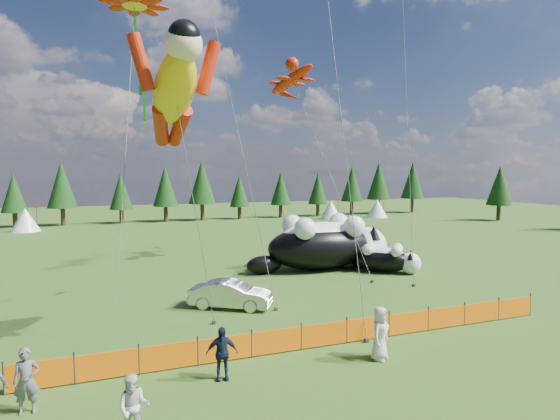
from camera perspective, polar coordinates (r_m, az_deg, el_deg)
name	(u,v)px	position (r m, az deg, el deg)	size (l,w,h in m)	color
ground	(296,322)	(20.80, 2.07, -14.47)	(160.00, 160.00, 0.00)	black
safety_fence	(324,334)	(18.05, 5.82, -15.86)	(22.06, 0.06, 1.10)	#262626
tree_line	(176,193)	(63.66, -13.43, 2.14)	(90.00, 4.00, 8.00)	black
festival_tents	(261,212)	(61.26, -2.55, -0.27)	(50.00, 3.20, 2.80)	white
cat_large	(327,243)	(31.58, 6.20, -4.34)	(10.75, 3.84, 3.89)	black
cat_small	(385,259)	(31.37, 13.57, -6.19)	(4.62, 4.09, 1.98)	black
car	(231,294)	(22.85, -6.46, -10.89)	(1.46, 4.20, 1.38)	silver
spectator_a	(26,381)	(15.23, -30.21, -18.72)	(0.70, 0.46, 1.91)	#57575C
spectator_b	(133,407)	(12.89, -18.59, -23.26)	(0.83, 0.49, 1.72)	silver
spectator_c	(222,353)	(15.40, -7.63, -18.04)	(1.05, 0.54, 1.80)	#121C33
spectator_e	(380,333)	(17.10, 12.93, -15.42)	(0.97, 0.63, 1.98)	silver
superhero_kite	(174,90)	(16.90, -13.70, 14.97)	(4.65, 5.34, 12.32)	#F8B20D
gecko_kite	(291,80)	(34.26, 1.48, 16.65)	(5.46, 11.48, 16.13)	#B71E09
flower_kite	(135,9)	(22.64, -18.45, 23.68)	(3.46, 6.24, 15.03)	#B71E09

